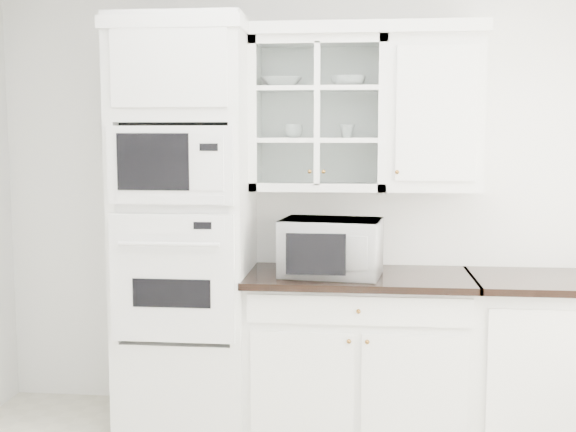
# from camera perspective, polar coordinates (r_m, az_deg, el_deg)

# --- Properties ---
(room_shell) EXTENTS (4.00, 3.50, 2.70)m
(room_shell) POSITION_cam_1_polar(r_m,az_deg,el_deg) (3.20, 0.67, 7.30)
(room_shell) COLOR white
(room_shell) RESTS_ON ground
(oven_column) EXTENTS (0.76, 0.68, 2.40)m
(oven_column) POSITION_cam_1_polar(r_m,az_deg,el_deg) (4.33, -8.10, -0.68)
(oven_column) COLOR white
(oven_column) RESTS_ON ground
(base_cabinet_run) EXTENTS (1.32, 0.67, 0.92)m
(base_cabinet_run) POSITION_cam_1_polar(r_m,az_deg,el_deg) (4.39, 5.56, -10.40)
(base_cabinet_run) COLOR white
(base_cabinet_run) RESTS_ON ground
(extra_base_cabinet) EXTENTS (0.72, 0.67, 0.92)m
(extra_base_cabinet) POSITION_cam_1_polar(r_m,az_deg,el_deg) (4.50, 18.61, -10.28)
(extra_base_cabinet) COLOR white
(extra_base_cabinet) RESTS_ON ground
(upper_cabinet_glass) EXTENTS (0.80, 0.33, 0.90)m
(upper_cabinet_glass) POSITION_cam_1_polar(r_m,az_deg,el_deg) (4.35, 2.44, 8.00)
(upper_cabinet_glass) COLOR white
(upper_cabinet_glass) RESTS_ON room_shell
(upper_cabinet_solid) EXTENTS (0.55, 0.33, 0.90)m
(upper_cabinet_solid) POSITION_cam_1_polar(r_m,az_deg,el_deg) (4.36, 11.41, 7.87)
(upper_cabinet_solid) COLOR white
(upper_cabinet_solid) RESTS_ON room_shell
(crown_molding) EXTENTS (2.14, 0.38, 0.07)m
(crown_molding) POSITION_cam_1_polar(r_m,az_deg,el_deg) (4.37, 1.03, 14.38)
(crown_molding) COLOR white
(crown_molding) RESTS_ON room_shell
(countertop_microwave) EXTENTS (0.62, 0.54, 0.33)m
(countertop_microwave) POSITION_cam_1_polar(r_m,az_deg,el_deg) (4.20, 3.48, -2.45)
(countertop_microwave) COLOR white
(countertop_microwave) RESTS_ON base_cabinet_run
(bowl_a) EXTENTS (0.27, 0.27, 0.06)m
(bowl_a) POSITION_cam_1_polar(r_m,az_deg,el_deg) (4.36, -0.52, 10.50)
(bowl_a) COLOR white
(bowl_a) RESTS_ON upper_cabinet_glass
(bowl_b) EXTENTS (0.24, 0.24, 0.07)m
(bowl_b) POSITION_cam_1_polar(r_m,az_deg,el_deg) (4.33, 4.76, 10.53)
(bowl_b) COLOR white
(bowl_b) RESTS_ON upper_cabinet_glass
(cup_a) EXTENTS (0.11, 0.11, 0.08)m
(cup_a) POSITION_cam_1_polar(r_m,az_deg,el_deg) (4.36, 0.45, 6.71)
(cup_a) COLOR white
(cup_a) RESTS_ON upper_cabinet_glass
(cup_b) EXTENTS (0.09, 0.09, 0.08)m
(cup_b) POSITION_cam_1_polar(r_m,az_deg,el_deg) (4.33, 4.68, 6.69)
(cup_b) COLOR white
(cup_b) RESTS_ON upper_cabinet_glass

